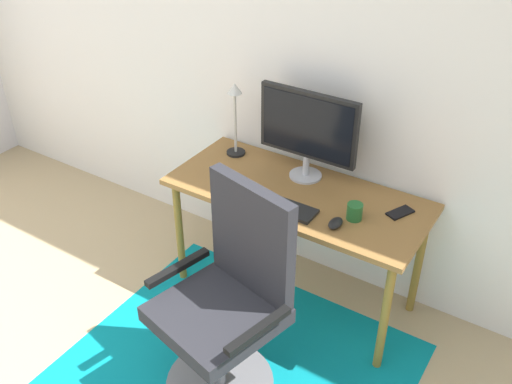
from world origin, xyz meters
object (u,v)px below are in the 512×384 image
Objects in this scene: desk at (297,204)px; computer_mouse at (335,223)px; desk_lamp at (235,110)px; keyboard at (276,204)px; office_chair at (228,313)px; monitor at (308,128)px; cell_phone at (400,213)px; coffee_cup at (355,212)px.

desk is 0.36m from computer_mouse.
desk_lamp is (-0.81, 0.34, 0.26)m from computer_mouse.
office_chair reaches higher than keyboard.
keyboard is 0.33m from computer_mouse.
computer_mouse is at bearing -22.40° from desk_lamp.
monitor is 4.01× the size of cell_phone.
monitor is 1.05m from office_chair.
cell_phone reaches higher than desk.
computer_mouse is 1.22× the size of coffee_cup.
cell_phone is (0.53, 0.10, 0.08)m from desk.
monitor reaches higher than computer_mouse.
desk is 13.42× the size of computer_mouse.
office_chair is at bearing -94.93° from cell_phone.
coffee_cup is 0.08× the size of office_chair.
keyboard is (0.01, -0.33, -0.29)m from monitor.
office_chair is at bearing -85.83° from desk.
monitor reaches higher than office_chair.
office_chair is (0.09, -0.89, -0.55)m from monitor.
computer_mouse is 0.35m from cell_phone.
keyboard is 0.39× the size of office_chair.
computer_mouse is at bearing -104.88° from cell_phone.
keyboard is at bearing 111.60° from office_chair.
coffee_cup reaches higher than cell_phone.
desk is 0.75m from office_chair.
keyboard is 3.07× the size of cell_phone.
coffee_cup reaches higher than computer_mouse.
keyboard is at bearing -128.70° from cell_phone.
keyboard is (-0.03, -0.17, 0.09)m from desk.
coffee_cup is 0.25m from cell_phone.
monitor is 0.52m from coffee_cup.
cell_phone is (0.57, -0.06, -0.29)m from monitor.
keyboard is at bearing -179.25° from computer_mouse.
desk_lamp is at bearing 135.52° from office_chair.
monitor is 0.64m from cell_phone.
desk_lamp is at bearing -158.51° from cell_phone.
coffee_cup is at bearing -29.55° from monitor.
desk_lamp reaches higher than keyboard.
desk is 3.25× the size of keyboard.
cell_phone is 1.08m from desk_lamp.
desk_lamp is (-0.48, 0.34, 0.27)m from keyboard.
cell_phone is (0.18, 0.17, -0.04)m from coffee_cup.
desk is at bearing 107.64° from office_chair.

